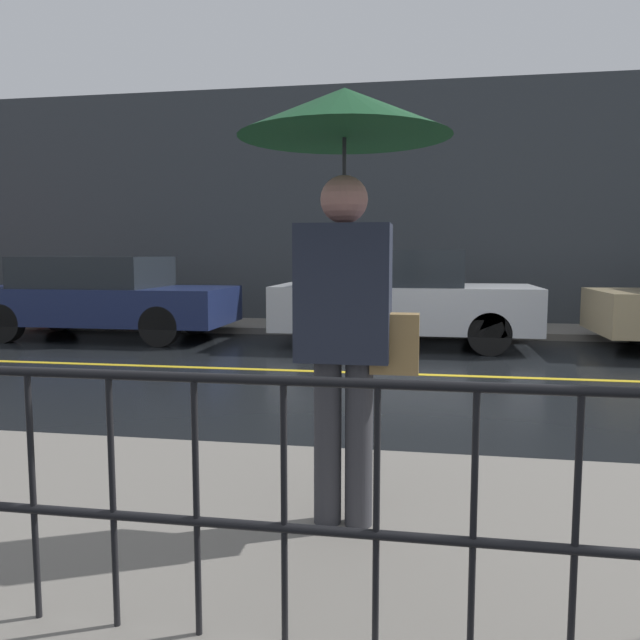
# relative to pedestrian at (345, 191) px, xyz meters

# --- Properties ---
(ground_plane) EXTENTS (80.00, 80.00, 0.00)m
(ground_plane) POSITION_rel_pedestrian_xyz_m (0.57, 4.75, -1.83)
(ground_plane) COLOR black
(sidewalk_near) EXTENTS (28.00, 2.53, 0.12)m
(sidewalk_near) POSITION_rel_pedestrian_xyz_m (0.57, -0.02, -1.76)
(sidewalk_near) COLOR slate
(sidewalk_near) RESTS_ON ground_plane
(sidewalk_far) EXTENTS (28.00, 1.77, 0.12)m
(sidewalk_far) POSITION_rel_pedestrian_xyz_m (0.57, 9.13, -1.76)
(sidewalk_far) COLOR slate
(sidewalk_far) RESTS_ON ground_plane
(lane_marking) EXTENTS (25.20, 0.12, 0.01)m
(lane_marking) POSITION_rel_pedestrian_xyz_m (0.57, 4.75, -1.82)
(lane_marking) COLOR gold
(lane_marking) RESTS_ON ground_plane
(building_storefront) EXTENTS (28.00, 0.30, 5.00)m
(building_storefront) POSITION_rel_pedestrian_xyz_m (0.57, 10.17, 0.67)
(building_storefront) COLOR #383D42
(building_storefront) RESTS_ON ground_plane
(railing_foreground) EXTENTS (12.00, 0.04, 0.98)m
(railing_foreground) POSITION_rel_pedestrian_xyz_m (0.57, -1.03, -1.09)
(railing_foreground) COLOR black
(railing_foreground) RESTS_ON sidewalk_near
(pedestrian) EXTENTS (1.05, 1.05, 2.20)m
(pedestrian) POSITION_rel_pedestrian_xyz_m (0.00, 0.00, 0.00)
(pedestrian) COLOR #333338
(pedestrian) RESTS_ON sidewalk_near
(car_navy) EXTENTS (4.57, 1.88, 1.47)m
(car_navy) POSITION_rel_pedestrian_xyz_m (-5.36, 7.30, -1.07)
(car_navy) COLOR #19234C
(car_navy) RESTS_ON ground_plane
(car_silver) EXTENTS (4.21, 1.91, 1.58)m
(car_silver) POSITION_rel_pedestrian_xyz_m (-0.00, 7.30, -1.03)
(car_silver) COLOR #B2B5BA
(car_silver) RESTS_ON ground_plane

